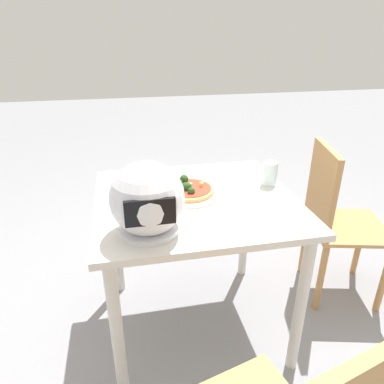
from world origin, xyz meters
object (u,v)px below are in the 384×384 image
(dining_table, at_px, (196,218))
(drinking_glass, at_px, (270,174))
(chair_side, at_px, (334,216))
(motorcycle_helmet, at_px, (147,200))
(pizza, at_px, (188,189))

(dining_table, height_order, drinking_glass, drinking_glass)
(drinking_glass, relative_size, chair_side, 0.13)
(motorcycle_helmet, bearing_deg, pizza, -125.19)
(motorcycle_helmet, distance_m, drinking_glass, 0.70)
(drinking_glass, bearing_deg, chair_side, -175.19)
(pizza, height_order, motorcycle_helmet, motorcycle_helmet)
(pizza, bearing_deg, dining_table, 120.19)
(pizza, xyz_separation_m, chair_side, (-0.84, -0.06, -0.27))
(chair_side, bearing_deg, pizza, 4.36)
(dining_table, xyz_separation_m, pizza, (0.03, -0.05, 0.13))
(motorcycle_helmet, relative_size, drinking_glass, 2.40)
(pizza, relative_size, drinking_glass, 2.07)
(dining_table, distance_m, drinking_glass, 0.42)
(dining_table, bearing_deg, pizza, -59.81)
(drinking_glass, height_order, chair_side, chair_side)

